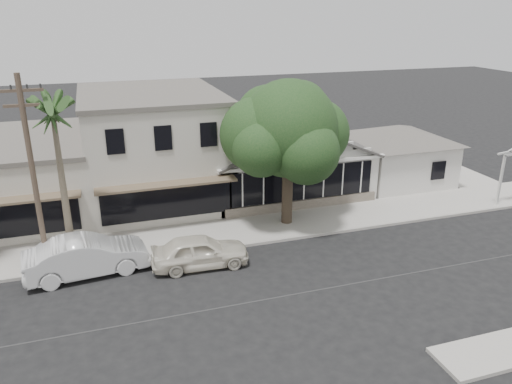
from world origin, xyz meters
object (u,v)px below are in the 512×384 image
object	(u,v)px
shade_tree	(286,131)
car_0	(200,251)
utility_pole	(33,174)
car_1	(87,256)

from	to	relation	value
shade_tree	car_0	bearing A→B (deg)	-147.95
utility_pole	car_1	xyz separation A→B (m)	(1.74, -0.64, -3.89)
car_1	shade_tree	bearing A→B (deg)	-82.19
utility_pole	car_1	size ratio (longest dim) A/B	1.66
car_0	shade_tree	distance (m)	7.97
car_0	car_1	bearing A→B (deg)	82.91
utility_pole	car_0	distance (m)	7.99
car_1	shade_tree	distance (m)	11.73
utility_pole	shade_tree	distance (m)	12.46
car_0	utility_pole	bearing A→B (deg)	80.12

